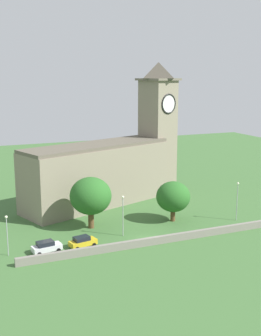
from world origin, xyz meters
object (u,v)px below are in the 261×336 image
at_px(car_yellow, 83,242).
at_px(streetlamp_central, 237,195).
at_px(church, 113,162).
at_px(streetlamp_west_mid, 123,209).
at_px(tree_churchyard, 91,196).
at_px(car_white, 46,247).
at_px(streetlamp_west_end, 7,229).
at_px(tree_riverside_west, 173,197).

distance_m(car_yellow, streetlamp_central, 31.54).
bearing_deg(car_yellow, church, 58.97).
height_order(streetlamp_west_mid, tree_churchyard, tree_churchyard).
bearing_deg(tree_churchyard, car_white, -140.47).
bearing_deg(car_white, streetlamp_west_end, 169.07).
bearing_deg(church, car_yellow, -121.03).
bearing_deg(tree_churchyard, car_yellow, -116.32).
height_order(car_white, streetlamp_west_end, streetlamp_west_end).
bearing_deg(car_white, streetlamp_central, 2.33).
relative_size(church, streetlamp_central, 5.26).
height_order(church, streetlamp_central, church).
bearing_deg(car_yellow, streetlamp_central, 2.82).
relative_size(streetlamp_west_mid, streetlamp_central, 0.96).
xyz_separation_m(car_white, tree_churchyard, (10.04, 8.28, 5.07)).
relative_size(church, streetlamp_west_end, 6.13).
bearing_deg(streetlamp_west_mid, streetlamp_central, -1.62).
bearing_deg(streetlamp_central, streetlamp_west_end, -179.46).
bearing_deg(car_yellow, car_white, 179.75).
bearing_deg(car_yellow, tree_churchyard, 63.68).
xyz_separation_m(church, car_white, (-20.27, -23.82, -7.84)).
bearing_deg(car_white, car_yellow, -0.25).
xyz_separation_m(streetlamp_west_end, tree_churchyard, (15.78, 7.18, 1.66)).
bearing_deg(tree_churchyard, streetlamp_central, -14.02).
bearing_deg(streetlamp_west_mid, tree_churchyard, 122.18).
bearing_deg(car_yellow, tree_riverside_west, 16.77).
bearing_deg(church, streetlamp_west_mid, -106.42).
distance_m(car_white, tree_riverside_west, 26.64).
bearing_deg(car_white, church, 49.60).
bearing_deg(church, tree_churchyard, -123.37).
relative_size(car_white, streetlamp_west_mid, 0.67).
height_order(car_yellow, streetlamp_central, streetlamp_central).
height_order(car_white, streetlamp_central, streetlamp_central).
xyz_separation_m(car_yellow, streetlamp_west_mid, (7.96, 2.19, 3.89)).
relative_size(streetlamp_west_mid, tree_churchyard, 0.76).
bearing_deg(tree_churchyard, church, 56.63).
height_order(streetlamp_west_end, tree_churchyard, tree_churchyard).
bearing_deg(church, streetlamp_west_end, -138.87).
bearing_deg(streetlamp_west_mid, church, 73.58).
bearing_deg(car_white, tree_riverside_west, 12.99).
distance_m(church, tree_riverside_west, 19.11).
height_order(car_white, car_yellow, car_white).
bearing_deg(streetlamp_west_mid, car_yellow, -164.59).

